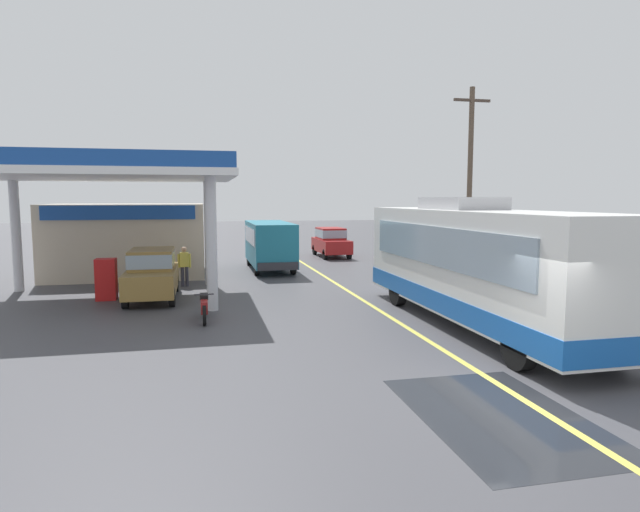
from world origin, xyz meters
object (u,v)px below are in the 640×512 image
object	(u,v)px
minibus_opposing_lane	(270,241)
motorcycle_parked_forecourt	(204,306)
car_at_pump	(152,272)
coach_bus_main	(476,266)
pedestrian_near_pump	(184,264)
car_trailing_behind_bus	(331,241)

from	to	relation	value
minibus_opposing_lane	motorcycle_parked_forecourt	size ratio (longest dim) A/B	3.41
car_at_pump	motorcycle_parked_forecourt	xyz separation A→B (m)	(1.81, -3.99, -0.57)
coach_bus_main	pedestrian_near_pump	world-z (taller)	coach_bus_main
minibus_opposing_lane	car_trailing_behind_bus	size ratio (longest dim) A/B	1.46
coach_bus_main	car_trailing_behind_bus	world-z (taller)	coach_bus_main
coach_bus_main	car_trailing_behind_bus	xyz separation A→B (m)	(0.37, 18.98, -0.71)
motorcycle_parked_forecourt	pedestrian_near_pump	bearing A→B (deg)	96.34
minibus_opposing_lane	pedestrian_near_pump	world-z (taller)	minibus_opposing_lane
motorcycle_parked_forecourt	coach_bus_main	bearing A→B (deg)	-17.00
minibus_opposing_lane	car_trailing_behind_bus	world-z (taller)	minibus_opposing_lane
minibus_opposing_lane	car_trailing_behind_bus	xyz separation A→B (m)	(4.58, 5.41, -0.46)
motorcycle_parked_forecourt	car_at_pump	bearing A→B (deg)	114.35
motorcycle_parked_forecourt	car_trailing_behind_bus	xyz separation A→B (m)	(7.98, 16.65, 0.57)
pedestrian_near_pump	car_trailing_behind_bus	world-z (taller)	car_trailing_behind_bus
minibus_opposing_lane	pedestrian_near_pump	bearing A→B (deg)	-132.58
minibus_opposing_lane	pedestrian_near_pump	distance (m)	6.15
motorcycle_parked_forecourt	car_trailing_behind_bus	distance (m)	18.48
coach_bus_main	car_at_pump	size ratio (longest dim) A/B	2.63
coach_bus_main	car_trailing_behind_bus	distance (m)	19.00
pedestrian_near_pump	coach_bus_main	bearing A→B (deg)	-47.29
car_at_pump	minibus_opposing_lane	xyz separation A→B (m)	(5.21, 7.25, 0.46)
minibus_opposing_lane	coach_bus_main	bearing A→B (deg)	-72.77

